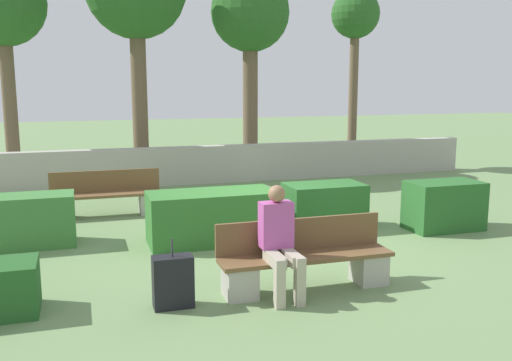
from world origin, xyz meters
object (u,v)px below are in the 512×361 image
at_px(tree_leftmost, 3,8).
at_px(tree_center_right, 250,18).
at_px(bench_front, 305,262).
at_px(bench_left_side, 107,199).
at_px(person_seated_man, 280,237).
at_px(tree_rightmost, 355,22).
at_px(suitcase, 173,282).

height_order(tree_leftmost, tree_center_right, tree_center_right).
relative_size(bench_front, tree_leftmost, 0.40).
relative_size(bench_left_side, person_seated_man, 1.55).
height_order(person_seated_man, tree_leftmost, tree_leftmost).
distance_m(tree_leftmost, tree_rightmost, 9.21).
bearing_deg(suitcase, tree_center_right, 68.09).
relative_size(person_seated_man, suitcase, 1.65).
bearing_deg(tree_center_right, tree_rightmost, 0.36).
bearing_deg(bench_left_side, tree_rightmost, 38.36).
relative_size(tree_leftmost, tree_rightmost, 1.05).
bearing_deg(bench_left_side, suitcase, -76.53).
height_order(bench_left_side, tree_leftmost, tree_leftmost).
distance_m(bench_front, tree_rightmost, 10.97).
bearing_deg(suitcase, bench_front, 3.83).
bearing_deg(tree_rightmost, suitcase, -126.74).
bearing_deg(person_seated_man, tree_center_right, 75.24).
bearing_deg(tree_leftmost, tree_center_right, -0.56).
xyz_separation_m(suitcase, tree_center_right, (3.62, 9.01, 3.86)).
height_order(bench_left_side, tree_center_right, tree_center_right).
bearing_deg(tree_leftmost, bench_left_side, -65.15).
height_order(person_seated_man, tree_center_right, tree_center_right).
bearing_deg(bench_front, person_seated_man, -159.48).
bearing_deg(tree_leftmost, suitcase, -74.77).
height_order(bench_front, person_seated_man, person_seated_man).
bearing_deg(person_seated_man, bench_left_side, 109.68).
bearing_deg(bench_left_side, person_seated_man, -62.55).
relative_size(tree_center_right, tree_rightmost, 1.06).
bearing_deg(tree_rightmost, tree_center_right, -179.64).
relative_size(tree_leftmost, tree_center_right, 0.99).
height_order(bench_front, bench_left_side, same).
relative_size(bench_front, person_seated_man, 1.64).
bearing_deg(tree_center_right, tree_leftmost, 179.44).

